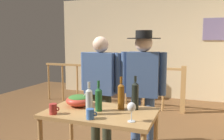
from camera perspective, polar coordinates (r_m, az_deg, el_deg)
The scene contains 16 objects.
back_wall at distance 6.45m, azimuth 10.34°, elevation 5.45°, with size 5.50×0.10×2.69m, color beige.
framed_picture at distance 6.30m, azimuth 23.73°, elevation 9.06°, with size 0.57×0.03×0.53m, color gray.
stair_railing at distance 5.36m, azimuth 3.68°, elevation -2.64°, with size 3.43×0.10×1.00m.
tv_console at distance 6.36m, azimuth 4.41°, elevation -4.43°, with size 0.90×0.40×0.50m, color #38281E.
flat_screen_tv at distance 6.25m, azimuth 4.38°, elevation 0.05°, with size 0.60×0.12×0.43m.
serving_table at distance 2.59m, azimuth -2.82°, elevation -11.85°, with size 1.17×0.71×0.78m.
salad_bowl at distance 2.76m, azimuth -7.94°, elevation -7.15°, with size 0.30×0.30×0.20m.
wine_glass at distance 2.21m, azimuth 4.75°, elevation -9.12°, with size 0.08×0.08×0.18m.
wine_bottle_green at distance 2.53m, azimuth -3.25°, elevation -6.93°, with size 0.07×0.07×0.33m.
wine_bottle_dark at distance 2.59m, azimuth 5.62°, elevation -6.07°, with size 0.08×0.08×0.37m.
wine_bottle_amber at distance 2.60m, azimuth 2.19°, elevation -6.19°, with size 0.07×0.07×0.36m.
wine_bottle_clear at distance 2.41m, azimuth -5.56°, elevation -7.44°, with size 0.07×0.07×0.34m.
mug_red at distance 2.51m, azimuth -14.02°, elevation -9.12°, with size 0.11×0.08×0.11m.
mug_blue at distance 2.31m, azimuth -5.26°, elevation -10.53°, with size 0.11×0.08×0.10m.
person_standing_left at distance 3.27m, azimuth -2.71°, elevation -3.24°, with size 0.61×0.25×1.59m.
person_standing_right at distance 3.09m, azimuth 7.52°, elevation -2.99°, with size 0.59×0.42×1.66m.
Camera 1 is at (1.12, -3.16, 1.54)m, focal length 37.81 mm.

